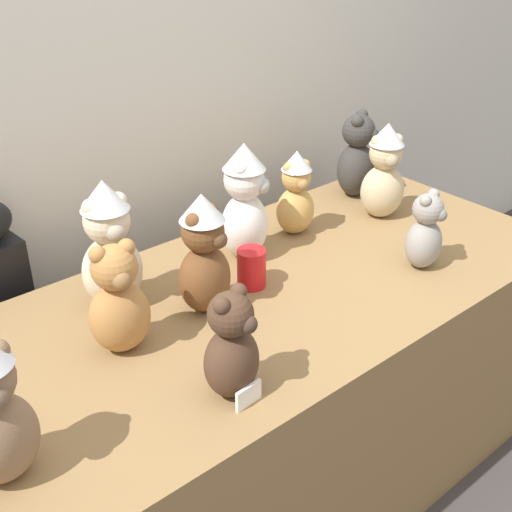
# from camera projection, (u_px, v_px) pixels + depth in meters

# --- Properties ---
(wall_back) EXTENTS (7.00, 0.08, 2.60)m
(wall_back) POSITION_uv_depth(u_px,v_px,m) (111.00, 46.00, 1.96)
(wall_back) COLOR silver
(wall_back) RESTS_ON ground_plane
(display_table) EXTENTS (1.93, 0.82, 0.75)m
(display_table) POSITION_uv_depth(u_px,v_px,m) (256.00, 401.00, 1.98)
(display_table) COLOR olive
(display_table) RESTS_ON ground_plane
(teddy_bear_cream) EXTENTS (0.17, 0.15, 0.35)m
(teddy_bear_cream) POSITION_uv_depth(u_px,v_px,m) (110.00, 246.00, 1.67)
(teddy_bear_cream) COLOR beige
(teddy_bear_cream) RESTS_ON display_table
(teddy_bear_chestnut) EXTENTS (0.18, 0.16, 0.33)m
(teddy_bear_chestnut) POSITION_uv_depth(u_px,v_px,m) (204.00, 255.00, 1.66)
(teddy_bear_chestnut) COLOR brown
(teddy_bear_chestnut) RESTS_ON display_table
(teddy_bear_honey) EXTENTS (0.14, 0.13, 0.27)m
(teddy_bear_honey) POSITION_uv_depth(u_px,v_px,m) (296.00, 194.00, 2.05)
(teddy_bear_honey) COLOR tan
(teddy_bear_honey) RESTS_ON display_table
(teddy_bear_caramel) EXTENTS (0.16, 0.15, 0.28)m
(teddy_bear_caramel) POSITION_uv_depth(u_px,v_px,m) (118.00, 302.00, 1.52)
(teddy_bear_caramel) COLOR #B27A42
(teddy_bear_caramel) RESTS_ON display_table
(teddy_bear_snow) EXTENTS (0.21, 0.20, 0.35)m
(teddy_bear_snow) POSITION_uv_depth(u_px,v_px,m) (245.00, 203.00, 1.90)
(teddy_bear_snow) COLOR white
(teddy_bear_snow) RESTS_ON display_table
(teddy_bear_sand) EXTENTS (0.18, 0.17, 0.32)m
(teddy_bear_sand) POSITION_uv_depth(u_px,v_px,m) (384.00, 172.00, 2.15)
(teddy_bear_sand) COLOR #CCB78E
(teddy_bear_sand) RESTS_ON display_table
(teddy_bear_cocoa) EXTENTS (0.16, 0.15, 0.26)m
(teddy_bear_cocoa) POSITION_uv_depth(u_px,v_px,m) (232.00, 347.00, 1.39)
(teddy_bear_cocoa) COLOR #4C3323
(teddy_bear_cocoa) RESTS_ON display_table
(teddy_bear_ash) EXTENTS (0.14, 0.13, 0.23)m
(teddy_bear_ash) POSITION_uv_depth(u_px,v_px,m) (425.00, 233.00, 1.88)
(teddy_bear_ash) COLOR gray
(teddy_bear_ash) RESTS_ON display_table
(teddy_bear_charcoal) EXTENTS (0.20, 0.19, 0.30)m
(teddy_bear_charcoal) POSITION_uv_depth(u_px,v_px,m) (357.00, 157.00, 2.31)
(teddy_bear_charcoal) COLOR #383533
(teddy_bear_charcoal) RESTS_ON display_table
(party_cup_red) EXTENTS (0.08, 0.08, 0.11)m
(party_cup_red) POSITION_uv_depth(u_px,v_px,m) (251.00, 268.00, 1.81)
(party_cup_red) COLOR red
(party_cup_red) RESTS_ON display_table
(name_card_front_left) EXTENTS (0.07, 0.01, 0.05)m
(name_card_front_left) POSITION_uv_depth(u_px,v_px,m) (249.00, 395.00, 1.40)
(name_card_front_left) COLOR white
(name_card_front_left) RESTS_ON display_table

